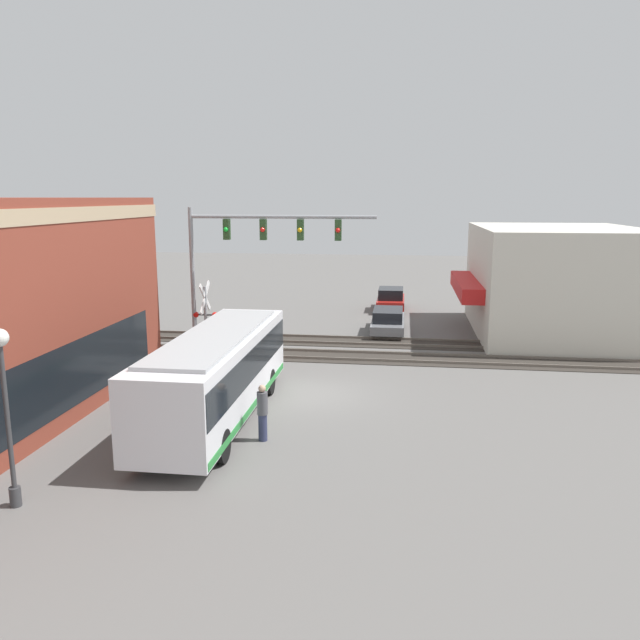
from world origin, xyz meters
The scene contains 11 objects.
ground_plane centered at (0.00, 0.00, 0.00)m, with size 120.00×120.00×0.00m, color #605E5B.
shop_building centered at (12.74, -11.66, 2.96)m, with size 11.70×9.59×5.94m.
city_bus centered at (-3.14, 2.80, 1.68)m, with size 10.42×2.59×3.05m.
traffic_signal_gantry centered at (3.83, 3.29, 5.39)m, with size 0.42×8.28×7.10m.
crossing_signal centered at (3.89, 5.45, 2.30)m, with size 1.41×1.18×3.81m.
streetlamp centered at (-9.75, 5.99, 2.70)m, with size 0.44×0.44×4.51m.
rail_track_near centered at (6.00, 0.00, 0.03)m, with size 2.60×60.00×0.15m.
rail_track_far centered at (9.20, 0.00, 0.03)m, with size 2.60×60.00×0.15m.
parked_car_grey centered at (11.83, -2.60, 0.64)m, with size 4.79×1.82×1.36m.
parked_car_red centered at (18.93, -2.60, 0.70)m, with size 4.20×1.82×1.52m.
pedestrian_near_bus centered at (-4.76, 0.86, 0.94)m, with size 0.34×0.34×1.82m.
Camera 1 is at (-22.91, -3.41, 7.55)m, focal length 35.00 mm.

